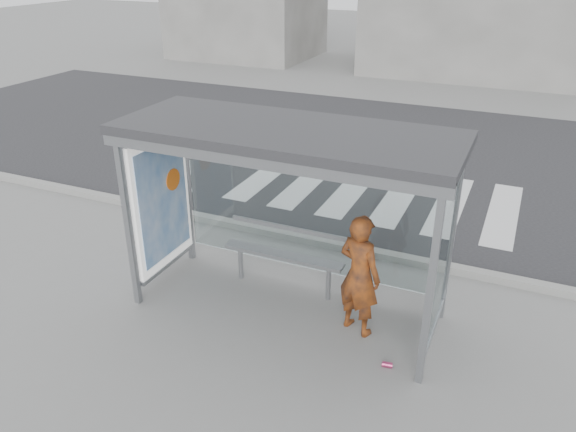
# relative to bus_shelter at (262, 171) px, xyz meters

# --- Properties ---
(ground) EXTENTS (80.00, 80.00, 0.00)m
(ground) POSITION_rel_bus_shelter_xyz_m (0.37, -0.06, -1.98)
(ground) COLOR gray
(ground) RESTS_ON ground
(road) EXTENTS (30.00, 10.00, 0.01)m
(road) POSITION_rel_bus_shelter_xyz_m (0.37, 6.94, -1.98)
(road) COLOR #242426
(road) RESTS_ON ground
(curb) EXTENTS (30.00, 0.18, 0.12)m
(curb) POSITION_rel_bus_shelter_xyz_m (0.37, 1.89, -1.92)
(curb) COLOR gray
(curb) RESTS_ON ground
(crosswalk) EXTENTS (5.55, 3.00, 0.00)m
(crosswalk) POSITION_rel_bus_shelter_xyz_m (0.37, 4.44, -1.98)
(crosswalk) COLOR silver
(crosswalk) RESTS_ON ground
(bus_shelter) EXTENTS (4.25, 1.65, 2.62)m
(bus_shelter) POSITION_rel_bus_shelter_xyz_m (0.00, 0.00, 0.00)
(bus_shelter) COLOR gray
(bus_shelter) RESTS_ON ground
(building_center) EXTENTS (8.00, 5.00, 5.00)m
(building_center) POSITION_rel_bus_shelter_xyz_m (0.37, 17.94, 0.52)
(building_center) COLOR slate
(building_center) RESTS_ON ground
(person) EXTENTS (0.71, 0.58, 1.67)m
(person) POSITION_rel_bus_shelter_xyz_m (1.40, -0.11, -1.15)
(person) COLOR #DD4214
(person) RESTS_ON ground
(bench) EXTENTS (1.82, 0.32, 0.94)m
(bench) POSITION_rel_bus_shelter_xyz_m (0.11, 0.44, -1.43)
(bench) COLOR slate
(bench) RESTS_ON ground
(soda_can) EXTENTS (0.13, 0.09, 0.07)m
(soda_can) POSITION_rel_bus_shelter_xyz_m (1.97, -0.67, -1.95)
(soda_can) COLOR #C93B70
(soda_can) RESTS_ON ground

